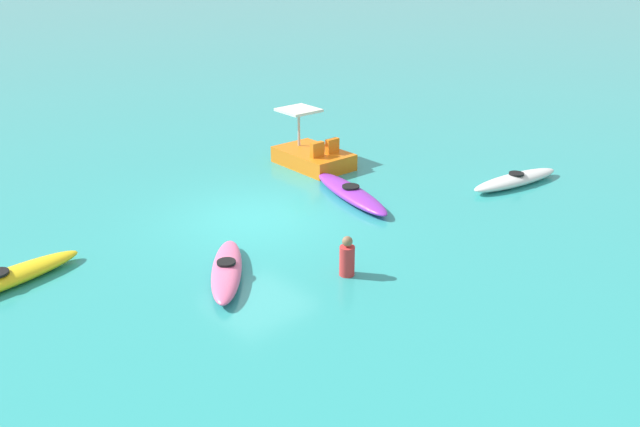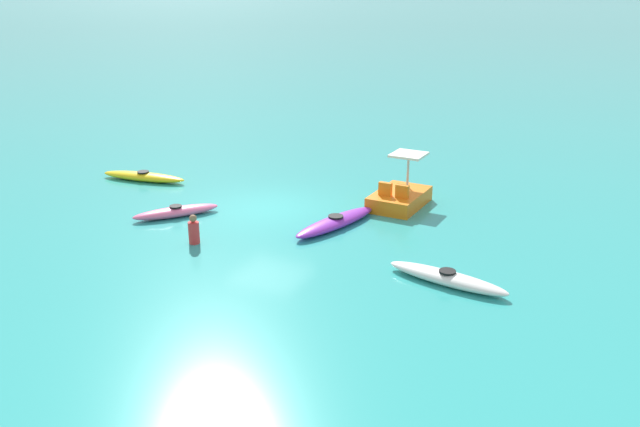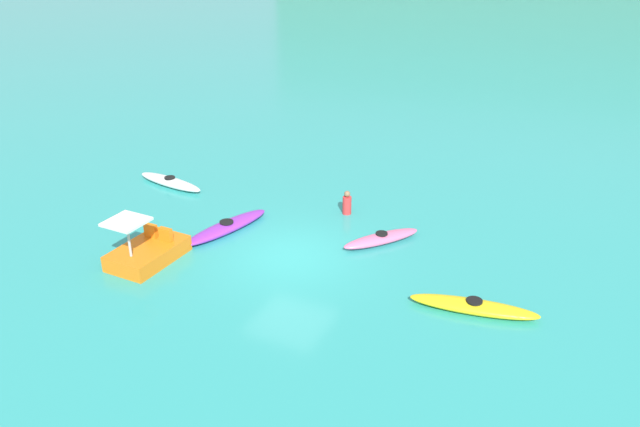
{
  "view_description": "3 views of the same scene",
  "coord_description": "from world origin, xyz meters",
  "px_view_note": "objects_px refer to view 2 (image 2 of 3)",
  "views": [
    {
      "loc": [
        8.83,
        12.08,
        6.4
      ],
      "look_at": [
        -0.34,
        2.05,
        0.68
      ],
      "focal_mm": 36.09,
      "sensor_mm": 36.0,
      "label": 1
    },
    {
      "loc": [
        -10.73,
        17.98,
        7.27
      ],
      "look_at": [
        -2.32,
        0.9,
        0.45
      ],
      "focal_mm": 36.84,
      "sensor_mm": 36.0,
      "label": 2
    },
    {
      "loc": [
        8.27,
        -15.31,
        9.68
      ],
      "look_at": [
        0.16,
        1.91,
        0.7
      ],
      "focal_mm": 35.37,
      "sensor_mm": 36.0,
      "label": 3
    }
  ],
  "objects_px": {
    "kayak_yellow": "(144,177)",
    "pedal_boat_orange": "(400,196)",
    "person_near_shore": "(194,231)",
    "kayak_purple": "(336,222)",
    "kayak_white": "(447,278)",
    "kayak_pink": "(176,212)"
  },
  "relations": [
    {
      "from": "kayak_yellow",
      "to": "pedal_boat_orange",
      "type": "height_order",
      "value": "pedal_boat_orange"
    },
    {
      "from": "person_near_shore",
      "to": "pedal_boat_orange",
      "type": "bearing_deg",
      "value": -126.17
    },
    {
      "from": "pedal_boat_orange",
      "to": "person_near_shore",
      "type": "height_order",
      "value": "pedal_boat_orange"
    },
    {
      "from": "kayak_purple",
      "to": "kayak_white",
      "type": "height_order",
      "value": "same"
    },
    {
      "from": "kayak_purple",
      "to": "pedal_boat_orange",
      "type": "height_order",
      "value": "pedal_boat_orange"
    },
    {
      "from": "pedal_boat_orange",
      "to": "kayak_purple",
      "type": "bearing_deg",
      "value": 68.3
    },
    {
      "from": "kayak_white",
      "to": "person_near_shore",
      "type": "bearing_deg",
      "value": 4.61
    },
    {
      "from": "kayak_yellow",
      "to": "pedal_boat_orange",
      "type": "distance_m",
      "value": 9.9
    },
    {
      "from": "kayak_purple",
      "to": "pedal_boat_orange",
      "type": "distance_m",
      "value": 2.98
    },
    {
      "from": "kayak_pink",
      "to": "kayak_yellow",
      "type": "distance_m",
      "value": 4.52
    },
    {
      "from": "kayak_yellow",
      "to": "person_near_shore",
      "type": "height_order",
      "value": "person_near_shore"
    },
    {
      "from": "person_near_shore",
      "to": "kayak_white",
      "type": "bearing_deg",
      "value": -175.39
    },
    {
      "from": "kayak_purple",
      "to": "pedal_boat_orange",
      "type": "bearing_deg",
      "value": -111.7
    },
    {
      "from": "pedal_boat_orange",
      "to": "kayak_yellow",
      "type": "bearing_deg",
      "value": 8.77
    },
    {
      "from": "kayak_pink",
      "to": "person_near_shore",
      "type": "bearing_deg",
      "value": 139.96
    },
    {
      "from": "kayak_pink",
      "to": "kayak_yellow",
      "type": "relative_size",
      "value": 0.73
    },
    {
      "from": "kayak_purple",
      "to": "kayak_pink",
      "type": "height_order",
      "value": "same"
    },
    {
      "from": "kayak_white",
      "to": "kayak_purple",
      "type": "bearing_deg",
      "value": -29.96
    },
    {
      "from": "pedal_boat_orange",
      "to": "person_near_shore",
      "type": "xyz_separation_m",
      "value": [
        4.24,
        5.8,
        0.05
      ]
    },
    {
      "from": "kayak_purple",
      "to": "kayak_pink",
      "type": "xyz_separation_m",
      "value": [
        5.05,
        1.43,
        0.0
      ]
    },
    {
      "from": "kayak_pink",
      "to": "kayak_white",
      "type": "bearing_deg",
      "value": 173.79
    },
    {
      "from": "kayak_pink",
      "to": "kayak_yellow",
      "type": "height_order",
      "value": "same"
    }
  ]
}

